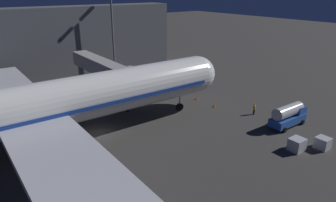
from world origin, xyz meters
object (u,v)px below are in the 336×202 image
Objects in this scene: baggage_container_spare at (297,145)px; fuel_tanker at (289,115)px; jet_bridge at (106,69)px; traffic_cone_nose_port at (214,105)px; traffic_cone_nose_starboard at (196,98)px; ground_crew_near_nose_gear at (254,108)px; baggage_container_near_belt at (323,143)px; airliner_at_gate at (16,114)px; apron_floodlight_mast at (113,29)px.

fuel_tanker is at bearing -48.85° from baggage_container_spare.
jet_bridge reaches higher than fuel_tanker.
traffic_cone_nose_starboard is (4.40, 0.00, 0.00)m from traffic_cone_nose_port.
baggage_container_spare is 3.23× the size of traffic_cone_nose_port.
ground_crew_near_nose_gear is (-19.22, -15.09, -4.45)m from jet_bridge.
fuel_tanker is at bearing -147.50° from jet_bridge.
jet_bridge is 18.96m from traffic_cone_nose_port.
baggage_container_near_belt is at bearing -117.92° from baggage_container_spare.
traffic_cone_nose_starboard is at bearing -85.62° from airliner_at_gate.
traffic_cone_nose_port is (17.60, 0.86, -0.43)m from baggage_container_near_belt.
ground_crew_near_nose_gear is at bearing -25.35° from baggage_container_spare.
baggage_container_near_belt is 17.62m from traffic_cone_nose_port.
traffic_cone_nose_port is (-13.40, -12.39, -5.14)m from jet_bridge.
jet_bridge is 11.79× the size of ground_crew_near_nose_gear.
baggage_container_spare is (-43.71, -1.54, -9.22)m from apron_floodlight_mast.
baggage_container_spare is 11.28m from ground_crew_near_nose_gear.
apron_floodlight_mast is (25.50, -25.07, 4.71)m from airliner_at_gate.
jet_bridge is 16.15m from traffic_cone_nose_starboard.
airliner_at_gate is 29.25m from traffic_cone_nose_starboard.
airliner_at_gate is 3.52× the size of apron_floodlight_mast.
traffic_cone_nose_port is at bearing 16.44° from fuel_tanker.
fuel_tanker is (-24.65, -15.71, -3.77)m from jet_bridge.
airliner_at_gate is 19.81m from jet_bridge.
baggage_container_spare is at bearing -124.40° from airliner_at_gate.
baggage_container_near_belt is at bearing 158.85° from fuel_tanker.
traffic_cone_nose_port is at bearing 180.00° from traffic_cone_nose_starboard.
airliner_at_gate is at bearing 94.38° from traffic_cone_nose_starboard.
traffic_cone_nose_port is at bearing -94.38° from airliner_at_gate.
jet_bridge is at bearing 19.23° from baggage_container_spare.
apron_floodlight_mast is at bearing 8.94° from traffic_cone_nose_starboard.
baggage_container_near_belt is at bearing -156.85° from jet_bridge.
airliner_at_gate is 32.55m from baggage_container_spare.
apron_floodlight_mast is at bearing 2.01° from baggage_container_spare.
fuel_tanker is 3.93× the size of baggage_container_near_belt.
ground_crew_near_nose_gear is (10.19, -4.83, 0.19)m from baggage_container_spare.
ground_crew_near_nose_gear is at bearing -104.31° from airliner_at_gate.
fuel_tanker is (-38.95, -6.99, -8.34)m from apron_floodlight_mast.
traffic_cone_nose_starboard is at bearing -5.95° from baggage_container_spare.
ground_crew_near_nose_gear is at bearing -141.86° from jet_bridge.
apron_floodlight_mast is 40.44m from fuel_tanker.
traffic_cone_nose_port is (16.01, -2.13, -0.50)m from baggage_container_spare.
baggage_container_spare is at bearing 172.43° from traffic_cone_nose_port.
jet_bridge reaches higher than baggage_container_spare.
traffic_cone_nose_starboard is at bearing 11.98° from fuel_tanker.
fuel_tanker is 5.51m from ground_crew_near_nose_gear.
apron_floodlight_mast is at bearing 7.54° from traffic_cone_nose_port.
fuel_tanker reaches higher than baggage_container_spare.
airliner_at_gate is at bearing 85.62° from traffic_cone_nose_port.
baggage_container_near_belt is at bearing -174.29° from apron_floodlight_mast.
jet_bridge reaches higher than traffic_cone_nose_port.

